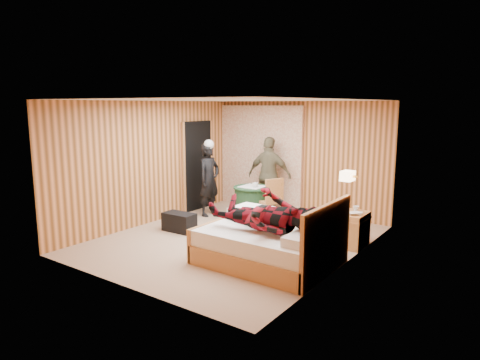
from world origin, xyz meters
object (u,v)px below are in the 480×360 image
Objects in this scene: nightstand at (352,229)px; round_table at (252,203)px; wall_lamp at (348,176)px; duffel_bag at (179,222)px; chair_near at (271,197)px; chair_far at (267,190)px; man_at_table at (269,175)px; man_on_bed at (265,205)px; bed at (271,243)px; woman_standing at (209,180)px.

nightstand is 0.76× the size of round_table.
duffel_bag is (-3.10, -0.63, -1.12)m from wall_lamp.
chair_near is at bearing 48.99° from duffel_bag.
man_at_table is at bearing 35.00° from chair_far.
man_at_table reaches higher than duffel_bag.
wall_lamp is at bearing 9.30° from duffel_bag.
wall_lamp is 2.99m from chair_far.
nightstand is 1.96m from man_on_bed.
woman_standing is at bearing 147.13° from bed.
nightstand is at bearing 145.92° from man_at_table.
chair_near is 1.50m from woman_standing.
man_on_bed is (2.33, -0.62, 0.78)m from duffel_bag.
nightstand is at bearing 17.18° from duffel_bag.
chair_far is at bearing 45.17° from man_at_table.
woman_standing is (-3.35, 0.21, 0.49)m from nightstand.
round_table is at bearing 130.10° from bed.
man_at_table is at bearing 146.86° from wall_lamp.
woman_standing is 0.90× the size of man_on_bed.
nightstand is (-0.04, 0.44, -0.99)m from wall_lamp.
chair_far is 1.47× the size of duffel_bag.
woman_standing reaches higher than bed.
round_table is at bearing 63.85° from duffel_bag.
woman_standing is at bearing 169.16° from wall_lamp.
man_on_bed is at bearing -52.60° from round_table.
round_table is (-2.38, 0.46, 0.06)m from nightstand.
chair_near reaches higher than round_table.
chair_near is at bearing 121.13° from bed.
wall_lamp is at bearing -50.98° from chair_far.
nightstand is 1.93m from chair_near.
chair_far is at bearing 92.34° from round_table.
woman_standing is (-0.97, -0.25, 0.44)m from round_table.
woman_standing is at bearing -60.10° from chair_near.
man_at_table is 3.28m from man_on_bed.
chair_near is 0.56× the size of man_at_table.
wall_lamp is at bearing -20.40° from round_table.
man_at_table is (-2.42, 1.58, -0.44)m from wall_lamp.
man_at_table is (-0.50, 0.75, 0.31)m from chair_near.
bed is at bearing -76.05° from chair_far.
chair_far is 0.58× the size of woman_standing.
round_table is at bearing 169.16° from nightstand.
nightstand reaches higher than duffel_bag.
woman_standing is (-2.60, 1.68, 0.49)m from bed.
chair_near is (-1.92, 0.83, -0.74)m from wall_lamp.
duffel_bag is 1.46m from woman_standing.
bed is 2.13× the size of chair_far.
man_on_bed is (2.62, -1.91, 0.16)m from woman_standing.
man_on_bed is at bearing 111.61° from man_at_table.
wall_lamp reaches higher than bed.
duffel_bag is 2.42m from man_at_table.
chair_near is at bearing 118.80° from man_on_bed.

